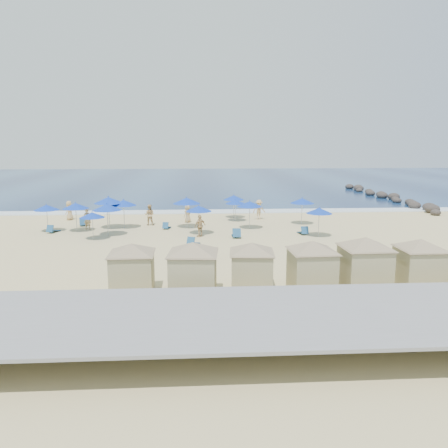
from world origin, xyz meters
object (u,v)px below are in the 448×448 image
(umbrella_5, at_px, (187,201))
(umbrella_0, at_px, (46,207))
(umbrella_9, at_px, (234,198))
(umbrella_12, at_px, (92,215))
(beachgoer_2, at_px, (200,226))
(umbrella_10, at_px, (302,201))
(umbrella_2, at_px, (108,200))
(umbrella_7, at_px, (235,202))
(beachgoer_5, at_px, (69,210))
(umbrella_6, at_px, (199,209))
(beachgoer_3, at_px, (259,210))
(umbrella_4, at_px, (124,203))
(beachgoer_0, at_px, (87,219))
(umbrella_3, at_px, (107,207))
(beachgoer_4, at_px, (188,214))
(cabana_3, at_px, (312,260))
(umbrella_1, at_px, (76,206))
(rock_jetty, at_px, (386,196))
(umbrella_8, at_px, (250,204))
(beachgoer_1, at_px, (149,215))
(trash_bin, at_px, (200,252))
(cabana_4, at_px, (365,257))
(cabana_5, at_px, (420,257))
(cabana_1, at_px, (193,262))
(cabana_0, at_px, (132,262))
(umbrella_11, at_px, (319,211))
(cabana_2, at_px, (252,261))

(umbrella_5, bearing_deg, umbrella_0, -174.59)
(umbrella_9, relative_size, umbrella_12, 1.06)
(umbrella_5, xyz_separation_m, beachgoer_2, (1.08, -3.74, -1.44))
(umbrella_10, bearing_deg, umbrella_2, -176.70)
(umbrella_7, distance_m, beachgoer_5, 15.42)
(umbrella_6, xyz_separation_m, beachgoer_3, (5.63, 6.39, -1.09))
(umbrella_4, distance_m, beachgoer_0, 3.21)
(umbrella_3, bearing_deg, umbrella_5, 25.06)
(umbrella_9, relative_size, beachgoer_4, 1.42)
(cabana_3, bearing_deg, umbrella_5, 110.87)
(umbrella_4, bearing_deg, umbrella_1, -161.11)
(umbrella_6, bearing_deg, umbrella_4, 155.17)
(beachgoer_5, bearing_deg, umbrella_10, 103.22)
(umbrella_6, bearing_deg, rock_jetty, 40.61)
(rock_jetty, relative_size, umbrella_3, 10.47)
(umbrella_6, relative_size, umbrella_7, 1.13)
(rock_jetty, height_order, umbrella_12, umbrella_12)
(umbrella_8, relative_size, beachgoer_1, 1.31)
(trash_bin, relative_size, cabana_4, 0.17)
(trash_bin, bearing_deg, rock_jetty, 25.72)
(cabana_5, relative_size, umbrella_12, 2.02)
(umbrella_3, bearing_deg, umbrella_0, 161.08)
(cabana_1, relative_size, beachgoer_0, 2.56)
(umbrella_9, relative_size, beachgoer_2, 1.32)
(cabana_3, xyz_separation_m, umbrella_9, (-1.96, 21.24, 0.39))
(umbrella_4, xyz_separation_m, umbrella_6, (6.23, -2.88, -0.12))
(beachgoer_0, relative_size, beachgoer_2, 1.03)
(umbrella_0, bearing_deg, cabana_5, -33.81)
(rock_jetty, height_order, beachgoer_1, beachgoer_1)
(cabana_0, relative_size, umbrella_6, 1.81)
(cabana_4, xyz_separation_m, umbrella_4, (-14.14, 16.60, 0.51))
(umbrella_10, distance_m, beachgoer_2, 10.24)
(cabana_3, relative_size, umbrella_4, 1.75)
(umbrella_5, bearing_deg, umbrella_9, 47.37)
(umbrella_0, distance_m, umbrella_11, 21.43)
(rock_jetty, relative_size, umbrella_1, 11.08)
(umbrella_2, height_order, umbrella_11, umbrella_2)
(beachgoer_0, relative_size, beachgoer_4, 1.11)
(umbrella_10, bearing_deg, beachgoer_3, 142.52)
(cabana_2, bearing_deg, umbrella_1, 128.85)
(umbrella_8, relative_size, beachgoer_5, 1.34)
(umbrella_0, relative_size, beachgoer_0, 1.30)
(umbrella_2, bearing_deg, beachgoer_2, -27.11)
(umbrella_4, relative_size, umbrella_5, 0.93)
(umbrella_7, bearing_deg, umbrella_9, 90.24)
(cabana_2, bearing_deg, umbrella_8, 83.59)
(umbrella_2, height_order, umbrella_10, umbrella_2)
(cabana_3, bearing_deg, cabana_5, 2.10)
(umbrella_0, bearing_deg, umbrella_11, -8.37)
(beachgoer_4, bearing_deg, umbrella_9, 155.37)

